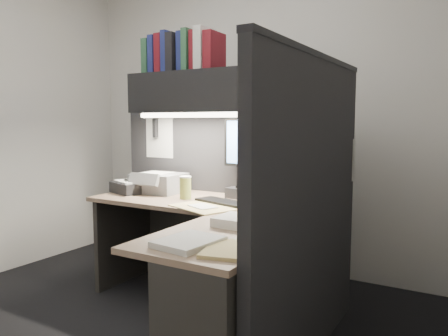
{
  "coord_description": "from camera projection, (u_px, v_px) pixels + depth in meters",
  "views": [
    {
      "loc": [
        1.73,
        -1.99,
        1.28
      ],
      "look_at": [
        0.26,
        0.51,
        0.97
      ],
      "focal_mm": 35.0,
      "sensor_mm": 36.0,
      "label": 1
    }
  ],
  "objects": [
    {
      "name": "floor",
      "position": [
        147.0,
        329.0,
        2.71
      ],
      "size": [
        3.5,
        3.5,
        0.0
      ],
      "primitive_type": "plane",
      "color": "black",
      "rests_on": "ground"
    },
    {
      "name": "wall_back",
      "position": [
        256.0,
        114.0,
        3.86
      ],
      "size": [
        3.5,
        0.04,
        2.7
      ],
      "primitive_type": "cube",
      "color": "silver",
      "rests_on": "floor"
    },
    {
      "name": "partition_back",
      "position": [
        226.0,
        184.0,
        3.41
      ],
      "size": [
        1.9,
        0.06,
        1.6
      ],
      "primitive_type": "cube",
      "color": "black",
      "rests_on": "floor"
    },
    {
      "name": "partition_right",
      "position": [
        311.0,
        214.0,
        2.29
      ],
      "size": [
        0.06,
        1.5,
        1.6
      ],
      "primitive_type": "cube",
      "color": "black",
      "rests_on": "floor"
    },
    {
      "name": "desk",
      "position": [
        204.0,
        272.0,
        2.45
      ],
      "size": [
        1.7,
        1.53,
        0.73
      ],
      "color": "#94795E",
      "rests_on": "floor"
    },
    {
      "name": "overhead_shelf",
      "position": [
        225.0,
        91.0,
        3.14
      ],
      "size": [
        1.55,
        0.34,
        0.3
      ],
      "primitive_type": "cube",
      "color": "black",
      "rests_on": "partition_back"
    },
    {
      "name": "task_light_tube",
      "position": [
        215.0,
        115.0,
        3.03
      ],
      "size": [
        1.32,
        0.04,
        0.04
      ],
      "primitive_type": "cylinder",
      "rotation": [
        0.0,
        1.57,
        0.0
      ],
      "color": "white",
      "rests_on": "overhead_shelf"
    },
    {
      "name": "monitor",
      "position": [
        256.0,
        167.0,
        3.11
      ],
      "size": [
        0.54,
        0.29,
        0.58
      ],
      "rotation": [
        0.0,
        0.0,
        -0.13
      ],
      "color": "black",
      "rests_on": "desk"
    },
    {
      "name": "keyboard",
      "position": [
        225.0,
        203.0,
        2.92
      ],
      "size": [
        0.48,
        0.26,
        0.02
      ],
      "primitive_type": "cube",
      "rotation": [
        0.0,
        0.0,
        -0.26
      ],
      "color": "black",
      "rests_on": "desk"
    },
    {
      "name": "mousepad",
      "position": [
        287.0,
        211.0,
        2.7
      ],
      "size": [
        0.25,
        0.23,
        0.0
      ],
      "primitive_type": "cube",
      "rotation": [
        0.0,
        0.0,
        0.14
      ],
      "color": "navy",
      "rests_on": "desk"
    },
    {
      "name": "mouse",
      "position": [
        287.0,
        207.0,
        2.71
      ],
      "size": [
        0.09,
        0.11,
        0.04
      ],
      "primitive_type": "ellipsoid",
      "rotation": [
        0.0,
        0.0,
        -0.28
      ],
      "color": "black",
      "rests_on": "mousepad"
    },
    {
      "name": "telephone",
      "position": [
        292.0,
        196.0,
        2.97
      ],
      "size": [
        0.24,
        0.25,
        0.09
      ],
      "primitive_type": "cube",
      "rotation": [
        0.0,
        0.0,
        -0.09
      ],
      "color": "#B5A88B",
      "rests_on": "desk"
    },
    {
      "name": "coffee_cup",
      "position": [
        185.0,
        188.0,
        3.13
      ],
      "size": [
        0.11,
        0.11,
        0.15
      ],
      "primitive_type": "cylinder",
      "rotation": [
        0.0,
        0.0,
        -0.4
      ],
      "color": "#C6C14F",
      "rests_on": "desk"
    },
    {
      "name": "printer",
      "position": [
        159.0,
        183.0,
        3.43
      ],
      "size": [
        0.38,
        0.33,
        0.15
      ],
      "primitive_type": "cube",
      "rotation": [
        0.0,
        0.0,
        0.05
      ],
      "color": "gray",
      "rests_on": "desk"
    },
    {
      "name": "notebook_stack",
      "position": [
        131.0,
        187.0,
        3.41
      ],
      "size": [
        0.34,
        0.31,
        0.08
      ],
      "primitive_type": "cube",
      "rotation": [
        0.0,
        0.0,
        -0.32
      ],
      "color": "black",
      "rests_on": "desk"
    },
    {
      "name": "open_folder",
      "position": [
        202.0,
        207.0,
        2.81
      ],
      "size": [
        0.48,
        0.4,
        0.01
      ],
      "primitive_type": "cube",
      "rotation": [
        0.0,
        0.0,
        -0.36
      ],
      "color": "#DAC47B",
      "rests_on": "desk"
    },
    {
      "name": "paper_stack_a",
      "position": [
        241.0,
        221.0,
        2.32
      ],
      "size": [
        0.25,
        0.22,
        0.05
      ],
      "primitive_type": "cube",
      "rotation": [
        0.0,
        0.0,
        -0.0
      ],
      "color": "white",
      "rests_on": "desk"
    },
    {
      "name": "paper_stack_b",
      "position": [
        189.0,
        242.0,
        1.96
      ],
      "size": [
        0.26,
        0.31,
        0.03
      ],
      "primitive_type": "cube",
      "rotation": [
        0.0,
        0.0,
        -0.11
      ],
      "color": "white",
      "rests_on": "desk"
    },
    {
      "name": "manila_stack",
      "position": [
        232.0,
        250.0,
        1.86
      ],
      "size": [
        0.28,
        0.33,
        0.02
      ],
      "primitive_type": "cube",
      "rotation": [
        0.0,
        0.0,
        0.25
      ],
      "color": "#DAC47B",
      "rests_on": "desk"
    },
    {
      "name": "binder_row",
      "position": [
        183.0,
        53.0,
        3.29
      ],
      "size": [
        0.66,
        0.26,
        0.31
      ],
      "color": "#2B5639",
      "rests_on": "overhead_shelf"
    },
    {
      "name": "pinned_papers",
      "position": [
        249.0,
        156.0,
        2.87
      ],
      "size": [
        1.76,
        1.31,
        0.51
      ],
      "color": "white",
      "rests_on": "partition_back"
    }
  ]
}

